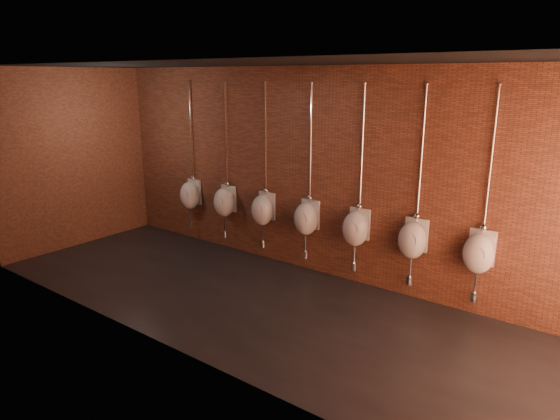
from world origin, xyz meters
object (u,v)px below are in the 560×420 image
(urinal_0, at_px, (190,194))
(urinal_1, at_px, (224,201))
(urinal_5, at_px, (413,239))
(urinal_6, at_px, (479,252))
(urinal_3, at_px, (306,218))
(urinal_2, at_px, (263,209))
(urinal_4, at_px, (356,228))

(urinal_0, height_order, urinal_1, same)
(urinal_5, height_order, urinal_6, same)
(urinal_0, xyz_separation_m, urinal_5, (4.38, 0.00, 0.00))
(urinal_6, bearing_deg, urinal_1, 180.00)
(urinal_1, bearing_deg, urinal_5, 0.00)
(urinal_3, bearing_deg, urinal_2, 180.00)
(urinal_2, relative_size, urinal_6, 1.00)
(urinal_1, bearing_deg, urinal_2, 0.00)
(urinal_3, height_order, urinal_4, same)
(urinal_0, relative_size, urinal_3, 1.00)
(urinal_4, bearing_deg, urinal_1, 180.00)
(urinal_2, distance_m, urinal_6, 3.50)
(urinal_3, bearing_deg, urinal_4, 0.00)
(urinal_1, distance_m, urinal_2, 0.88)
(urinal_2, bearing_deg, urinal_5, 0.00)
(urinal_4, bearing_deg, urinal_0, 180.00)
(urinal_2, relative_size, urinal_4, 1.00)
(urinal_5, bearing_deg, urinal_4, 180.00)
(urinal_5, bearing_deg, urinal_6, 0.00)
(urinal_2, xyz_separation_m, urinal_6, (3.50, 0.00, 0.00))
(urinal_1, relative_size, urinal_6, 1.00)
(urinal_0, xyz_separation_m, urinal_6, (5.25, 0.00, 0.00))
(urinal_1, relative_size, urinal_3, 1.00)
(urinal_5, bearing_deg, urinal_0, 180.00)
(urinal_0, relative_size, urinal_1, 1.00)
(urinal_2, distance_m, urinal_3, 0.88)
(urinal_0, distance_m, urinal_4, 3.50)
(urinal_3, relative_size, urinal_5, 1.00)
(urinal_4, distance_m, urinal_5, 0.88)
(urinal_2, height_order, urinal_6, same)
(urinal_0, bearing_deg, urinal_5, 0.00)
(urinal_4, bearing_deg, urinal_3, 180.00)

